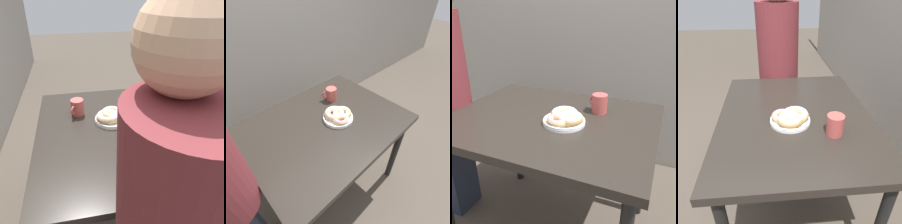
# 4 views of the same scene
# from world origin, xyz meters

# --- Properties ---
(ground_plane) EXTENTS (14.00, 14.00, 0.00)m
(ground_plane) POSITION_xyz_m (0.00, 0.00, 0.00)
(ground_plane) COLOR #4C4238
(wall_back) EXTENTS (8.00, 0.05, 2.60)m
(wall_back) POSITION_xyz_m (0.00, 1.12, 1.30)
(wall_back) COLOR #9E998E
(wall_back) RESTS_ON ground_plane
(dining_table) EXTENTS (1.04, 0.81, 0.76)m
(dining_table) POSITION_xyz_m (0.00, 0.12, 0.68)
(dining_table) COLOR #28231E
(dining_table) RESTS_ON ground_plane
(donut_plate) EXTENTS (0.22, 0.24, 0.06)m
(donut_plate) POSITION_xyz_m (0.09, 0.09, 0.80)
(donut_plate) COLOR white
(donut_plate) RESTS_ON dining_table
(coffee_mug) EXTENTS (0.11, 0.09, 0.10)m
(coffee_mug) POSITION_xyz_m (0.20, 0.29, 0.82)
(coffee_mug) COLOR #B74C47
(coffee_mug) RESTS_ON dining_table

